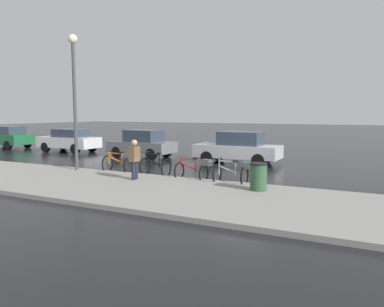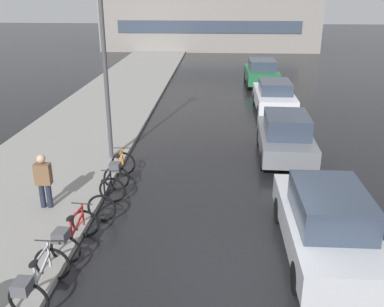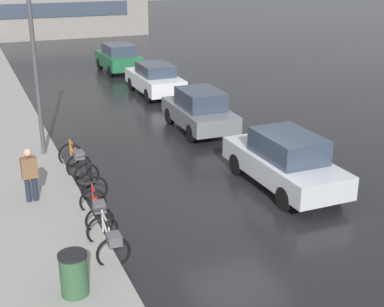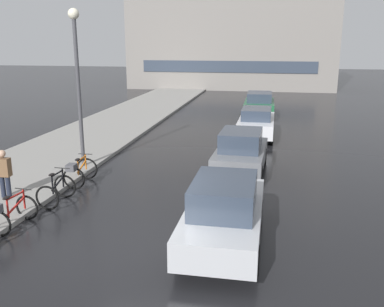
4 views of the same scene
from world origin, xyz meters
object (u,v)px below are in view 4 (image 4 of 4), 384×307
(bicycle_third, at_px, (56,191))
(car_silver, at_px, (224,212))
(car_white, at_px, (256,123))
(bicycle_second, at_px, (9,213))
(pedestrian, at_px, (4,173))
(car_grey, at_px, (241,152))
(car_green, at_px, (259,105))
(streetlamp, at_px, (77,68))
(bicycle_farthest, at_px, (79,171))

(bicycle_third, distance_m, car_silver, 5.46)
(car_white, bearing_deg, bicycle_second, -115.35)
(bicycle_second, distance_m, pedestrian, 2.27)
(bicycle_second, xyz_separation_m, pedestrian, (-1.30, 1.81, 0.42))
(bicycle_second, xyz_separation_m, bicycle_third, (0.28, 1.93, -0.07))
(car_grey, relative_size, car_green, 1.02)
(bicycle_second, bearing_deg, streetlamp, 94.92)
(bicycle_farthest, xyz_separation_m, car_silver, (5.25, -3.34, 0.31))
(pedestrian, bearing_deg, car_white, 55.62)
(car_silver, relative_size, car_grey, 1.10)
(pedestrian, xyz_separation_m, streetlamp, (0.83, 3.62, 2.86))
(bicycle_third, xyz_separation_m, pedestrian, (-1.58, -0.12, 0.49))
(car_grey, distance_m, car_white, 5.99)
(bicycle_second, height_order, bicycle_third, bicycle_third)
(car_silver, distance_m, pedestrian, 6.93)
(bicycle_second, height_order, streetlamp, streetlamp)
(car_grey, relative_size, pedestrian, 2.45)
(car_silver, xyz_separation_m, car_grey, (-0.05, 5.82, -0.01))
(car_grey, height_order, streetlamp, streetlamp)
(streetlamp, bearing_deg, car_silver, -41.07)
(car_grey, xyz_separation_m, car_green, (0.24, 11.98, 0.03))
(car_white, distance_m, pedestrian, 12.43)
(car_green, bearing_deg, bicycle_second, -107.35)
(car_grey, bearing_deg, car_white, 87.01)
(car_green, height_order, streetlamp, streetlamp)
(bicycle_second, distance_m, car_grey, 8.15)
(bicycle_third, relative_size, pedestrian, 0.69)
(car_silver, bearing_deg, bicycle_farthest, 147.49)
(pedestrian, bearing_deg, car_grey, 32.50)
(bicycle_third, height_order, car_green, car_green)
(bicycle_second, relative_size, bicycle_farthest, 1.00)
(bicycle_farthest, bearing_deg, bicycle_third, -87.78)
(pedestrian, bearing_deg, car_silver, -12.88)
(bicycle_farthest, bearing_deg, car_grey, 25.47)
(car_silver, bearing_deg, car_green, 89.40)
(bicycle_third, xyz_separation_m, car_silver, (5.18, -1.66, 0.40))
(bicycle_second, distance_m, car_white, 13.36)
(bicycle_farthest, distance_m, car_grey, 5.76)
(bicycle_third, distance_m, car_white, 11.51)
(bicycle_third, height_order, car_grey, car_grey)
(bicycle_second, bearing_deg, pedestrian, 125.59)
(car_white, xyz_separation_m, streetlamp, (-6.19, -6.64, 2.99))
(bicycle_third, height_order, pedestrian, pedestrian)
(car_grey, height_order, car_green, car_green)
(bicycle_third, bearing_deg, pedestrian, -175.77)
(car_white, relative_size, car_green, 1.10)
(bicycle_second, relative_size, pedestrian, 0.90)
(car_grey, bearing_deg, streetlamp, -173.66)
(car_grey, relative_size, car_white, 0.93)
(bicycle_second, bearing_deg, car_silver, 2.81)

